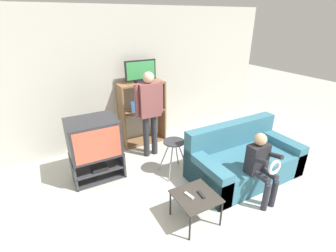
{
  "coord_description": "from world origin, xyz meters",
  "views": [
    {
      "loc": [
        -1.54,
        -1.05,
        2.4
      ],
      "look_at": [
        0.06,
        1.87,
        0.9
      ],
      "focal_mm": 26.0,
      "sensor_mm": 36.0,
      "label": 1
    }
  ],
  "objects_px": {
    "remote_control_black": "(201,194)",
    "television_flat": "(141,72)",
    "person_seated_child": "(261,163)",
    "person_standing_adult": "(149,107)",
    "folding_stool": "(174,147)",
    "television_main": "(93,137)",
    "tv_stand": "(98,165)",
    "media_shelf": "(142,113)",
    "remote_control_white": "(189,195)",
    "snack_table": "(196,198)",
    "couch": "(243,160)"
  },
  "relations": [
    {
      "from": "media_shelf",
      "to": "couch",
      "type": "relative_size",
      "value": 0.72
    },
    {
      "from": "snack_table",
      "to": "person_standing_adult",
      "type": "distance_m",
      "value": 1.88
    },
    {
      "from": "couch",
      "to": "person_seated_child",
      "type": "xyz_separation_m",
      "value": [
        -0.23,
        -0.53,
        0.31
      ]
    },
    {
      "from": "remote_control_white",
      "to": "folding_stool",
      "type": "bearing_deg",
      "value": 59.19
    },
    {
      "from": "remote_control_black",
      "to": "person_standing_adult",
      "type": "xyz_separation_m",
      "value": [
        0.14,
        1.79,
        0.55
      ]
    },
    {
      "from": "remote_control_white",
      "to": "remote_control_black",
      "type": "bearing_deg",
      "value": -32.45
    },
    {
      "from": "remote_control_white",
      "to": "television_flat",
      "type": "bearing_deg",
      "value": 69.82
    },
    {
      "from": "folding_stool",
      "to": "remote_control_black",
      "type": "relative_size",
      "value": 4.16
    },
    {
      "from": "media_shelf",
      "to": "folding_stool",
      "type": "distance_m",
      "value": 1.29
    },
    {
      "from": "person_seated_child",
      "to": "snack_table",
      "type": "bearing_deg",
      "value": 175.91
    },
    {
      "from": "television_main",
      "to": "television_flat",
      "type": "relative_size",
      "value": 1.22
    },
    {
      "from": "television_main",
      "to": "person_seated_child",
      "type": "distance_m",
      "value": 2.46
    },
    {
      "from": "remote_control_black",
      "to": "television_flat",
      "type": "bearing_deg",
      "value": 89.5
    },
    {
      "from": "television_flat",
      "to": "couch",
      "type": "xyz_separation_m",
      "value": [
        0.95,
        -1.87,
        -1.18
      ]
    },
    {
      "from": "remote_control_black",
      "to": "snack_table",
      "type": "bearing_deg",
      "value": 163.29
    },
    {
      "from": "television_main",
      "to": "media_shelf",
      "type": "relative_size",
      "value": 0.59
    },
    {
      "from": "media_shelf",
      "to": "couch",
      "type": "height_order",
      "value": "media_shelf"
    },
    {
      "from": "television_main",
      "to": "remote_control_black",
      "type": "bearing_deg",
      "value": -59.49
    },
    {
      "from": "media_shelf",
      "to": "person_standing_adult",
      "type": "bearing_deg",
      "value": -98.96
    },
    {
      "from": "tv_stand",
      "to": "folding_stool",
      "type": "relative_size",
      "value": 1.31
    },
    {
      "from": "remote_control_white",
      "to": "television_main",
      "type": "bearing_deg",
      "value": 106.41
    },
    {
      "from": "television_flat",
      "to": "television_main",
      "type": "bearing_deg",
      "value": -145.39
    },
    {
      "from": "tv_stand",
      "to": "person_seated_child",
      "type": "relative_size",
      "value": 0.78
    },
    {
      "from": "television_main",
      "to": "media_shelf",
      "type": "distance_m",
      "value": 1.39
    },
    {
      "from": "tv_stand",
      "to": "couch",
      "type": "bearing_deg",
      "value": -26.97
    },
    {
      "from": "television_flat",
      "to": "media_shelf",
      "type": "bearing_deg",
      "value": -127.55
    },
    {
      "from": "person_seated_child",
      "to": "person_standing_adult",
      "type": "bearing_deg",
      "value": 113.69
    },
    {
      "from": "person_seated_child",
      "to": "television_flat",
      "type": "bearing_deg",
      "value": 106.58
    },
    {
      "from": "media_shelf",
      "to": "remote_control_white",
      "type": "bearing_deg",
      "value": -99.08
    },
    {
      "from": "remote_control_black",
      "to": "couch",
      "type": "height_order",
      "value": "couch"
    },
    {
      "from": "tv_stand",
      "to": "snack_table",
      "type": "height_order",
      "value": "tv_stand"
    },
    {
      "from": "tv_stand",
      "to": "person_standing_adult",
      "type": "height_order",
      "value": "person_standing_adult"
    },
    {
      "from": "television_main",
      "to": "person_standing_adult",
      "type": "xyz_separation_m",
      "value": [
        1.06,
        0.24,
        0.23
      ]
    },
    {
      "from": "television_flat",
      "to": "person_standing_adult",
      "type": "distance_m",
      "value": 0.76
    },
    {
      "from": "couch",
      "to": "media_shelf",
      "type": "bearing_deg",
      "value": 117.24
    },
    {
      "from": "folding_stool",
      "to": "remote_control_black",
      "type": "xyz_separation_m",
      "value": [
        -0.22,
        -1.07,
        -0.08
      ]
    },
    {
      "from": "television_main",
      "to": "folding_stool",
      "type": "height_order",
      "value": "television_main"
    },
    {
      "from": "remote_control_black",
      "to": "remote_control_white",
      "type": "relative_size",
      "value": 1.0
    },
    {
      "from": "person_seated_child",
      "to": "television_main",
      "type": "bearing_deg",
      "value": 139.28
    },
    {
      "from": "couch",
      "to": "television_main",
      "type": "bearing_deg",
      "value": 152.92
    },
    {
      "from": "folding_stool",
      "to": "remote_control_black",
      "type": "distance_m",
      "value": 1.09
    },
    {
      "from": "television_flat",
      "to": "couch",
      "type": "height_order",
      "value": "television_flat"
    },
    {
      "from": "media_shelf",
      "to": "snack_table",
      "type": "relative_size",
      "value": 2.48
    },
    {
      "from": "remote_control_white",
      "to": "couch",
      "type": "relative_size",
      "value": 0.08
    },
    {
      "from": "tv_stand",
      "to": "media_shelf",
      "type": "bearing_deg",
      "value": 35.06
    },
    {
      "from": "media_shelf",
      "to": "remote_control_black",
      "type": "height_order",
      "value": "media_shelf"
    },
    {
      "from": "television_flat",
      "to": "snack_table",
      "type": "bearing_deg",
      "value": -97.21
    },
    {
      "from": "snack_table",
      "to": "person_seated_child",
      "type": "relative_size",
      "value": 0.51
    },
    {
      "from": "remote_control_white",
      "to": "person_standing_adult",
      "type": "relative_size",
      "value": 0.09
    },
    {
      "from": "media_shelf",
      "to": "snack_table",
      "type": "height_order",
      "value": "media_shelf"
    }
  ]
}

